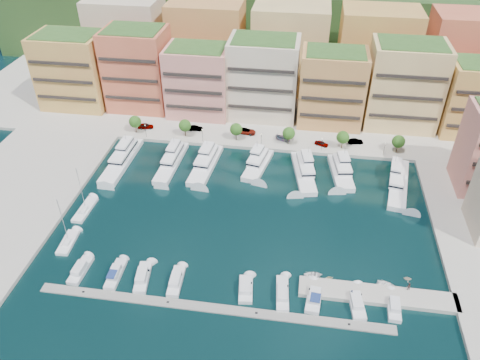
{
  "coord_description": "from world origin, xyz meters",
  "views": [
    {
      "loc": [
        11.6,
        -89.0,
        75.64
      ],
      "look_at": [
        -2.67,
        5.98,
        6.0
      ],
      "focal_mm": 35.0,
      "sensor_mm": 36.0,
      "label": 1
    }
  ],
  "objects": [
    {
      "name": "ground",
      "position": [
        0.0,
        0.0,
        0.0
      ],
      "size": [
        400.0,
        400.0,
        0.0
      ],
      "primitive_type": "plane",
      "color": "black",
      "rests_on": "ground"
    },
    {
      "name": "north_quay",
      "position": [
        0.0,
        62.0,
        0.0
      ],
      "size": [
        220.0,
        64.0,
        2.0
      ],
      "primitive_type": "cube",
      "color": "#9E998E",
      "rests_on": "ground"
    },
    {
      "name": "west_quay",
      "position": [
        -62.0,
        -8.0,
        0.0
      ],
      "size": [
        34.0,
        76.0,
        2.0
      ],
      "primitive_type": "cube",
      "color": "#9E998E",
      "rests_on": "ground"
    },
    {
      "name": "hillside",
      "position": [
        0.0,
        110.0,
        0.0
      ],
      "size": [
        240.0,
        40.0,
        58.0
      ],
      "primitive_type": "cube",
      "color": "#213716",
      "rests_on": "ground"
    },
    {
      "name": "south_pontoon",
      "position": [
        -3.0,
        -30.0,
        0.0
      ],
      "size": [
        72.0,
        2.2,
        0.35
      ],
      "primitive_type": "cube",
      "color": "gray",
      "rests_on": "ground"
    },
    {
      "name": "finger_pier",
      "position": [
        30.0,
        -22.0,
        0.0
      ],
      "size": [
        32.0,
        5.0,
        2.0
      ],
      "primitive_type": "cube",
      "color": "#9E998E",
      "rests_on": "ground"
    },
    {
      "name": "apartment_0",
      "position": [
        -66.0,
        49.99,
        13.31
      ],
      "size": [
        22.0,
        16.5,
        24.8
      ],
      "color": "gold",
      "rests_on": "north_quay"
    },
    {
      "name": "apartment_1",
      "position": [
        -44.0,
        51.99,
        14.31
      ],
      "size": [
        20.0,
        16.5,
        26.8
      ],
      "color": "#D46946",
      "rests_on": "north_quay"
    },
    {
      "name": "apartment_2",
      "position": [
        -23.0,
        49.99,
        12.31
      ],
      "size": [
        20.0,
        15.5,
        22.8
      ],
      "color": "tan",
      "rests_on": "north_quay"
    },
    {
      "name": "apartment_3",
      "position": [
        -2.0,
        51.99,
        13.81
      ],
      "size": [
        22.0,
        16.5,
        25.8
      ],
      "color": "beige",
      "rests_on": "north_quay"
    },
    {
      "name": "apartment_4",
      "position": [
        20.0,
        49.99,
        12.81
      ],
      "size": [
        20.0,
        15.5,
        23.8
      ],
      "color": "#CA874B",
      "rests_on": "north_quay"
    },
    {
      "name": "apartment_5",
      "position": [
        42.0,
        51.99,
        14.31
      ],
      "size": [
        22.0,
        16.5,
        26.8
      ],
      "color": "#F2CE80",
      "rests_on": "north_quay"
    },
    {
      "name": "apartment_6",
      "position": [
        64.0,
        49.99,
        12.31
      ],
      "size": [
        20.0,
        15.5,
        22.8
      ],
      "color": "gold",
      "rests_on": "north_quay"
    },
    {
      "name": "backblock_0",
      "position": [
        -55.0,
        74.0,
        16.0
      ],
      "size": [
        26.0,
        18.0,
        30.0
      ],
      "primitive_type": "cube",
      "color": "beige",
      "rests_on": "north_quay"
    },
    {
      "name": "backblock_1",
      "position": [
        -25.0,
        74.0,
        16.0
      ],
      "size": [
        26.0,
        18.0,
        30.0
      ],
      "primitive_type": "cube",
      "color": "#CA874B",
      "rests_on": "north_quay"
    },
    {
      "name": "backblock_2",
      "position": [
        5.0,
        74.0,
        16.0
      ],
      "size": [
        26.0,
        18.0,
        30.0
      ],
      "primitive_type": "cube",
      "color": "#F2CE80",
      "rests_on": "north_quay"
    },
    {
      "name": "backblock_3",
      "position": [
        35.0,
        74.0,
        16.0
      ],
      "size": [
        26.0,
        18.0,
        30.0
      ],
      "primitive_type": "cube",
      "color": "gold",
      "rests_on": "north_quay"
    },
    {
      "name": "backblock_4",
      "position": [
        65.0,
        74.0,
        16.0
      ],
      "size": [
        26.0,
        18.0,
        30.0
      ],
      "primitive_type": "cube",
      "color": "#D46946",
      "rests_on": "north_quay"
    },
    {
      "name": "tree_0",
      "position": [
        -40.0,
        33.5,
        4.74
      ],
      "size": [
        3.8,
        3.8,
        5.65
      ],
      "color": "#473323",
      "rests_on": "north_quay"
    },
    {
      "name": "tree_1",
      "position": [
        -24.0,
        33.5,
        4.74
      ],
      "size": [
        3.8,
        3.8,
        5.65
      ],
      "color": "#473323",
      "rests_on": "north_quay"
    },
    {
      "name": "tree_2",
      "position": [
        -8.0,
        33.5,
        4.74
      ],
      "size": [
        3.8,
        3.8,
        5.65
      ],
      "color": "#473323",
      "rests_on": "north_quay"
    },
    {
      "name": "tree_3",
      "position": [
        8.0,
        33.5,
        4.74
      ],
      "size": [
        3.8,
        3.8,
        5.65
      ],
      "color": "#473323",
      "rests_on": "north_quay"
    },
    {
      "name": "tree_4",
      "position": [
        24.0,
        33.5,
        4.74
      ],
      "size": [
        3.8,
        3.8,
        5.65
      ],
      "color": "#473323",
      "rests_on": "north_quay"
    },
    {
      "name": "tree_5",
      "position": [
        40.0,
        33.5,
        4.74
      ],
      "size": [
        3.8,
        3.8,
        5.65
      ],
      "color": "#473323",
      "rests_on": "north_quay"
    },
    {
      "name": "lamppost_0",
      "position": [
        -36.0,
        31.2,
        3.83
      ],
      "size": [
        0.3,
        0.3,
        4.2
      ],
      "color": "black",
      "rests_on": "north_quay"
    },
    {
      "name": "lamppost_1",
      "position": [
        -18.0,
        31.2,
        3.83
      ],
      "size": [
        0.3,
        0.3,
        4.2
      ],
      "color": "black",
      "rests_on": "north_quay"
    },
    {
      "name": "lamppost_2",
      "position": [
        0.0,
        31.2,
        3.83
      ],
      "size": [
        0.3,
        0.3,
        4.2
      ],
      "color": "black",
      "rests_on": "north_quay"
    },
    {
      "name": "lamppost_3",
      "position": [
        18.0,
        31.2,
        3.83
      ],
      "size": [
        0.3,
        0.3,
        4.2
      ],
      "color": "black",
      "rests_on": "north_quay"
    },
    {
      "name": "lamppost_4",
      "position": [
        36.0,
        31.2,
        3.83
      ],
      "size": [
        0.3,
        0.3,
        4.2
      ],
      "color": "black",
      "rests_on": "north_quay"
    },
    {
      "name": "yacht_0",
      "position": [
        -39.03,
        18.25,
        1.21
      ],
      "size": [
        5.44,
        23.58,
        7.3
      ],
      "color": "white",
      "rests_on": "ground"
    },
    {
      "name": "yacht_1",
      "position": [
        -24.52,
        19.27,
        1.09
      ],
      "size": [
        5.24,
        21.29,
        7.3
      ],
      "color": "white",
      "rests_on": "ground"
    },
    {
      "name": "yacht_2",
      "position": [
        -14.56,
        19.66,
        1.21
      ],
      "size": [
        6.76,
        20.75,
        7.3
      ],
      "color": "white",
      "rests_on": "ground"
    },
    {
      "name": "yacht_3",
      "position": [
        0.25,
        21.61,
        1.21
      ],
      "size": [
        7.75,
        16.74,
        7.3
      ],
      "color": "white",
      "rests_on": "ground"
    },
    {
      "name": "yacht_4",
      "position": [
        13.27,
        19.77,
        1.09
      ],
      "size": [
        8.22,
        20.54,
        7.3
      ],
      "color": "white",
      "rests_on": "ground"
    },
    {
      "name": "yacht_5",
      "position": [
        23.56,
        21.37,
        1.21
      ],
      "size": [
        7.36,
        17.21,
        7.3
      ],
      "color": "white",
      "rests_on": "ground"
    },
    {
      "name": "yacht_6",
      "position": [
        38.86,
        18.57,
        1.21
      ],
      "size": [
        8.18,
        23.18,
        7.3
      ],
      "color": "white",
      "rests_on": "ground"
    },
    {
      "name": "cruiser_0",
      "position": [
        -33.0,
        -24.59,
        0.55
      ],
      "size": [
        2.89,
        8.17,
        2.55
      ],
      "color": "silver",
      "rests_on": "ground"
    },
    {
      "name": "cruiser_1",
      "position": [
        -25.06,
        -24.61,
        0.57
      ],
      "size": [
        2.67,
        8.59,
        2.66
      ],
      "color": "silver",
      "rests_on": "ground"
    },
    {
      "name": "cruiser_2",
      "position": [
        -19.02,
        -24.59,
        0.55
      ],
      "size": [
        3.77,
        8.81,
        2.55
      ],
      "color": "silver",
      "rests_on": "ground"
    },
    {
      "name": "cruiser_3",
      "position": [
        -11.71,
        -24.59,
        0.55
      ],
      "size": [
        2.97,
        8.37,
        2.55
      ],
      "color": "silver",
      "rests_on": "ground"
    },
    {
      "name": "cruiser_5",
      "position": [
        3.11,
        -24.58,
        0.55
      ],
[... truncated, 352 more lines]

